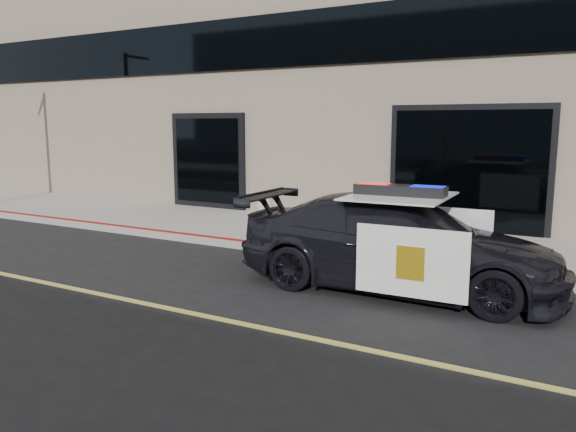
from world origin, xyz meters
The scene contains 4 objects.
ground centered at (0.00, 0.00, 0.00)m, with size 120.00×120.00×0.00m, color black.
sidewalk_n centered at (0.00, 5.25, 0.07)m, with size 60.00×3.50×0.15m, color gray.
police_car centered at (-1.02, 2.43, 0.71)m, with size 2.38×4.94×1.58m.
fire_hydrant centered at (-4.55, 4.32, 0.54)m, with size 0.38×0.53×0.84m.
Camera 1 is at (1.57, -5.52, 2.47)m, focal length 35.00 mm.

